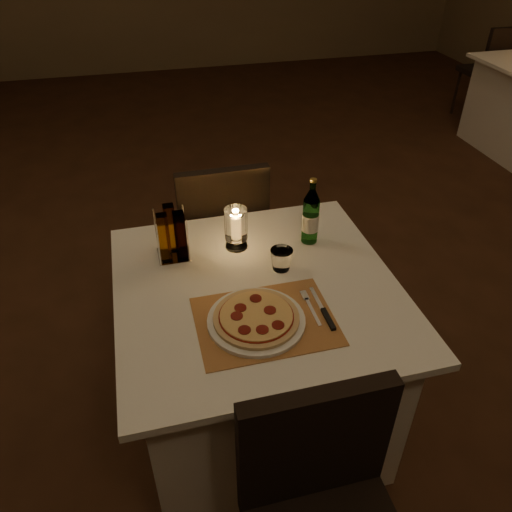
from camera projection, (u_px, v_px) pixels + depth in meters
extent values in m
cube|color=#412414|center=(251.00, 345.00, 2.57)|extent=(8.00, 10.00, 0.02)
cube|color=white|center=(257.00, 360.00, 2.00)|extent=(0.88, 0.88, 0.71)
cube|color=white|center=(257.00, 290.00, 1.78)|extent=(1.00, 1.00, 0.03)
cube|color=black|center=(315.00, 444.00, 1.32)|extent=(0.42, 0.05, 0.42)
cube|color=black|center=(219.00, 232.00, 2.57)|extent=(0.42, 0.42, 0.05)
cube|color=black|center=(224.00, 212.00, 2.29)|extent=(0.42, 0.05, 0.42)
cylinder|color=black|center=(244.00, 247.00, 2.87)|extent=(0.03, 0.03, 0.44)
cylinder|color=black|center=(185.00, 255.00, 2.81)|extent=(0.03, 0.03, 0.44)
cylinder|color=black|center=(259.00, 283.00, 2.61)|extent=(0.03, 0.03, 0.44)
cylinder|color=black|center=(194.00, 294.00, 2.54)|extent=(0.03, 0.03, 0.44)
cube|color=#AF723C|center=(265.00, 321.00, 1.63)|extent=(0.45, 0.34, 0.00)
cylinder|color=white|center=(256.00, 321.00, 1.62)|extent=(0.32, 0.32, 0.01)
cylinder|color=#D8B77F|center=(256.00, 318.00, 1.61)|extent=(0.28, 0.28, 0.01)
cylinder|color=maroon|center=(256.00, 316.00, 1.61)|extent=(0.24, 0.24, 0.00)
cylinder|color=#EACC7F|center=(256.00, 315.00, 1.60)|extent=(0.24, 0.24, 0.00)
cylinder|color=maroon|center=(270.00, 310.00, 1.62)|extent=(0.04, 0.04, 0.00)
cylinder|color=maroon|center=(256.00, 298.00, 1.66)|extent=(0.04, 0.04, 0.00)
cylinder|color=maroon|center=(240.00, 308.00, 1.63)|extent=(0.04, 0.04, 0.00)
cylinder|color=maroon|center=(237.00, 316.00, 1.60)|extent=(0.04, 0.04, 0.00)
cylinder|color=maroon|center=(244.00, 330.00, 1.54)|extent=(0.04, 0.04, 0.00)
cylinder|color=maroon|center=(262.00, 330.00, 1.55)|extent=(0.04, 0.04, 0.00)
cylinder|color=maroon|center=(278.00, 325.00, 1.56)|extent=(0.04, 0.04, 0.00)
cube|color=silver|center=(313.00, 312.00, 1.66)|extent=(0.01, 0.14, 0.00)
cube|color=silver|center=(305.00, 295.00, 1.73)|extent=(0.02, 0.05, 0.00)
cube|color=black|center=(328.00, 319.00, 1.63)|extent=(0.02, 0.10, 0.01)
cube|color=silver|center=(317.00, 299.00, 1.71)|extent=(0.01, 0.12, 0.00)
cylinder|color=#5AA157|center=(310.00, 221.00, 1.95)|extent=(0.06, 0.06, 0.19)
cylinder|color=#5AA157|center=(313.00, 186.00, 1.86)|extent=(0.02, 0.02, 0.04)
cylinder|color=gold|center=(313.00, 180.00, 1.85)|extent=(0.03, 0.03, 0.01)
cylinder|color=silver|center=(310.00, 222.00, 1.96)|extent=(0.07, 0.07, 0.07)
cylinder|color=white|center=(237.00, 246.00, 1.97)|extent=(0.09, 0.09, 0.01)
cylinder|color=white|center=(236.00, 241.00, 1.96)|extent=(0.02, 0.02, 0.03)
cylinder|color=white|center=(236.00, 224.00, 1.91)|extent=(0.09, 0.09, 0.13)
cylinder|color=white|center=(236.00, 227.00, 1.92)|extent=(0.02, 0.02, 0.09)
ellipsoid|color=orange|center=(236.00, 213.00, 1.88)|extent=(0.02, 0.02, 0.02)
cube|color=white|center=(174.00, 255.00, 1.92)|extent=(0.12, 0.12, 0.01)
cylinder|color=white|center=(158.00, 245.00, 1.81)|extent=(0.01, 0.01, 0.18)
cylinder|color=white|center=(188.00, 241.00, 1.84)|extent=(0.01, 0.01, 0.18)
cylinder|color=white|center=(156.00, 229.00, 1.90)|extent=(0.01, 0.01, 0.18)
cylinder|color=white|center=(184.00, 225.00, 1.92)|extent=(0.01, 0.01, 0.18)
cube|color=#BF8C33|center=(164.00, 238.00, 1.83)|extent=(0.04, 0.04, 0.20)
cube|color=#3F1E14|center=(181.00, 236.00, 1.84)|extent=(0.04, 0.04, 0.20)
cube|color=#BF8C33|center=(171.00, 229.00, 1.89)|extent=(0.04, 0.04, 0.20)
cube|color=black|center=(487.00, 72.00, 4.84)|extent=(0.42, 0.42, 0.05)
cube|color=black|center=(506.00, 52.00, 4.56)|extent=(0.42, 0.05, 0.42)
cylinder|color=black|center=(485.00, 90.00, 5.15)|extent=(0.03, 0.03, 0.44)
cylinder|color=black|center=(456.00, 92.00, 5.08)|extent=(0.03, 0.03, 0.44)
cylinder|color=black|center=(506.00, 100.00, 4.88)|extent=(0.03, 0.03, 0.44)
cylinder|color=black|center=(476.00, 103.00, 4.82)|extent=(0.03, 0.03, 0.44)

